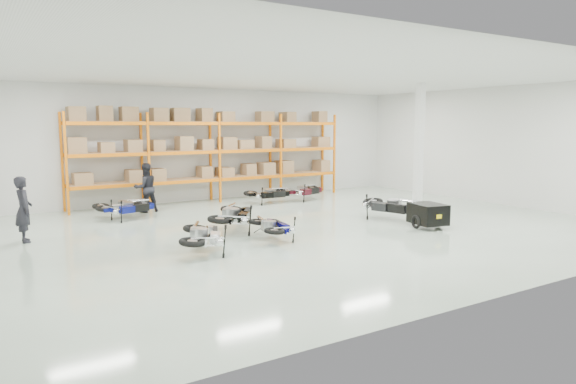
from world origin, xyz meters
TOP-DOWN VIEW (x-y plane):
  - room at (0.00, 0.00)m, footprint 18.00×18.00m
  - pallet_rack at (-0.00, 6.45)m, footprint 11.28×0.98m
  - structural_column at (5.20, 0.50)m, footprint 0.25×0.25m
  - moto_blue_centre at (-1.62, -0.96)m, footprint 1.04×1.68m
  - moto_silver_left at (-3.72, -1.28)m, footprint 1.54×2.00m
  - moto_black_far_left at (-1.98, 0.62)m, footprint 1.97×2.18m
  - moto_touring_right at (3.12, -0.35)m, footprint 1.47×2.14m
  - trailer at (3.12, -1.95)m, footprint 0.99×1.77m
  - moto_back_a at (-4.08, 4.14)m, footprint 1.79×1.16m
  - moto_back_b at (-4.14, 4.66)m, footprint 1.60×0.82m
  - moto_back_c at (1.48, 4.73)m, footprint 1.73×1.01m
  - moto_back_d at (3.09, 4.69)m, footprint 1.85×1.22m
  - person_left at (-7.23, 2.30)m, footprint 0.44×0.65m
  - person_back at (-3.17, 5.25)m, footprint 0.88×0.70m

SIDE VIEW (x-z plane):
  - trailer at x=3.12m, z-range 0.06..0.78m
  - moto_blue_centre at x=-1.62m, z-range -0.03..0.99m
  - moto_back_b at x=-4.14m, z-range -0.03..0.99m
  - moto_back_c at x=1.48m, z-range -0.03..1.03m
  - moto_back_a at x=-4.08m, z-range -0.03..1.04m
  - moto_back_d at x=3.09m, z-range -0.03..1.07m
  - moto_silver_left at x=-3.72m, z-range -0.03..1.13m
  - moto_touring_right at x=3.12m, z-range -0.04..1.23m
  - moto_black_far_left at x=-1.98m, z-range -0.04..1.25m
  - person_back at x=-3.17m, z-range 0.00..1.73m
  - person_left at x=-7.23m, z-range 0.00..1.73m
  - room at x=0.00m, z-range -6.75..11.25m
  - structural_column at x=5.20m, z-range 0.00..4.50m
  - pallet_rack at x=0.00m, z-range 0.45..4.07m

